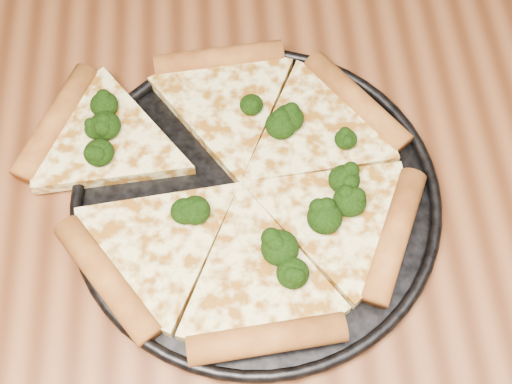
{
  "coord_description": "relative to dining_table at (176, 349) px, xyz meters",
  "views": [
    {
      "loc": [
        0.07,
        -0.17,
        1.31
      ],
      "look_at": [
        0.09,
        0.11,
        0.77
      ],
      "focal_mm": 46.52,
      "sensor_mm": 36.0,
      "label": 1
    }
  ],
  "objects": [
    {
      "name": "dining_table",
      "position": [
        0.0,
        0.0,
        0.0
      ],
      "size": [
        1.2,
        0.9,
        0.75
      ],
      "color": "brown",
      "rests_on": "ground"
    },
    {
      "name": "pizza",
      "position": [
        0.07,
        0.12,
        0.11
      ],
      "size": [
        0.39,
        0.33,
        0.03
      ],
      "rotation": [
        0.0,
        0.0,
        0.09
      ],
      "color": "#FFF29C",
      "rests_on": "pizza_pan"
    },
    {
      "name": "pizza_pan",
      "position": [
        0.09,
        0.11,
        0.1
      ],
      "size": [
        0.34,
        0.34,
        0.02
      ],
      "color": "black",
      "rests_on": "dining_table"
    },
    {
      "name": "broccoli_florets",
      "position": [
        0.08,
        0.12,
        0.12
      ],
      "size": [
        0.26,
        0.21,
        0.02
      ],
      "color": "black",
      "rests_on": "pizza"
    }
  ]
}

